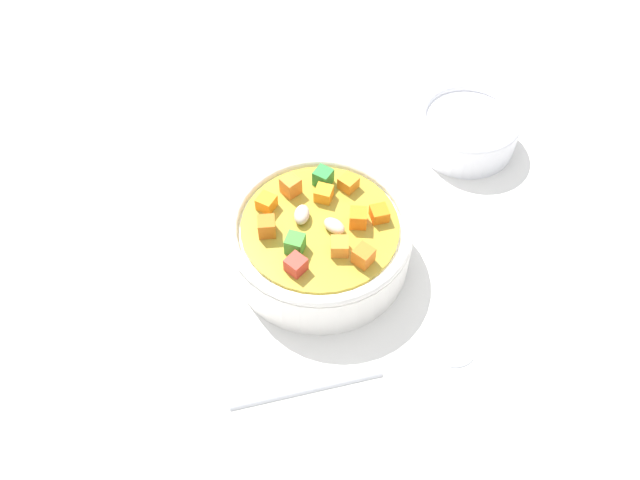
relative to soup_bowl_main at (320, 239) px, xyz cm
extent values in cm
cube|color=silver|center=(-0.01, -0.01, -3.90)|extent=(140.00, 140.00, 2.00)
cylinder|color=white|center=(-0.01, -0.01, -0.63)|extent=(16.25, 16.25, 4.54)
torus|color=white|center=(-0.01, -0.01, 1.93)|extent=(16.25, 16.25, 0.98)
cylinder|color=#A9942E|center=(-0.01, -0.01, 1.84)|extent=(13.79, 13.79, 0.40)
cube|color=orange|center=(2.43, 3.86, 2.89)|extent=(1.95, 1.95, 1.71)
cube|color=orange|center=(-2.16, -4.76, 2.82)|extent=(1.82, 1.82, 1.57)
ellipsoid|color=beige|center=(-0.02, -1.33, 2.53)|extent=(1.91, 2.36, 0.99)
cube|color=orange|center=(-2.53, 3.83, 2.86)|extent=(1.98, 1.98, 1.65)
cube|color=orange|center=(2.91, 0.86, 2.65)|extent=(1.60, 1.60, 1.23)
cube|color=orange|center=(0.30, 5.08, 2.67)|extent=(1.60, 1.60, 1.26)
ellipsoid|color=beige|center=(0.13, 1.71, 2.62)|extent=(2.32, 1.81, 1.16)
cube|color=red|center=(-5.04, 0.09, 2.72)|extent=(1.85, 1.85, 1.37)
cube|color=orange|center=(1.38, -2.97, 2.82)|extent=(1.86, 1.86, 1.56)
cube|color=orange|center=(4.96, -0.69, 2.64)|extent=(1.85, 1.85, 1.20)
cube|color=#2A8937|center=(4.56, 1.61, 2.82)|extent=(1.67, 1.67, 1.56)
cube|color=orange|center=(2.70, -4.43, 2.62)|extent=(2.05, 2.05, 1.17)
cube|color=green|center=(-3.22, 0.89, 2.83)|extent=(1.59, 1.59, 1.58)
cube|color=orange|center=(-1.96, -2.58, 2.72)|extent=(1.91, 1.91, 1.36)
cylinder|color=silver|center=(-12.28, -4.00, -2.45)|extent=(8.11, 10.59, 0.89)
ellipsoid|color=silver|center=(-4.71, -14.32, -2.52)|extent=(3.83, 4.00, 0.76)
cylinder|color=white|center=(19.79, -8.40, -1.20)|extent=(10.55, 10.55, 3.41)
torus|color=white|center=(19.79, -8.40, 0.72)|extent=(10.65, 10.65, 0.84)
camera|label=1|loc=(-29.69, -12.50, 43.23)|focal=33.98mm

